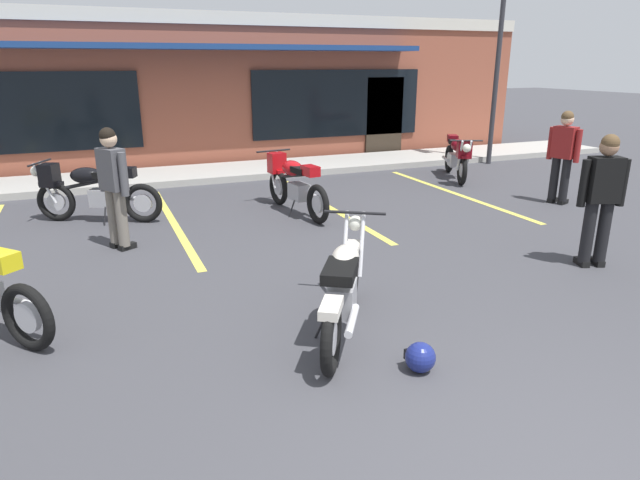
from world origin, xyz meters
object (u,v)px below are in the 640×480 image
Objects in this scene: helmet_on_pavement at (420,357)px; motorcycle_silver_naked at (457,156)px; person_near_building at (113,182)px; parking_lot_lamp_post at (505,15)px; motorcycle_red_sportbike at (294,182)px; person_in_shorts_foreground at (602,193)px; motorcycle_foreground_classic at (344,287)px; motorcycle_black_cruiser at (91,190)px; person_in_black_shirt at (563,152)px.

motorcycle_silver_naked is at bearing 52.32° from helmet_on_pavement.
parking_lot_lamp_post reaches higher than person_near_building.
helmet_on_pavement is (-5.08, -6.57, -0.40)m from motorcycle_silver_naked.
motorcycle_silver_naked is at bearing 16.49° from motorcycle_red_sportbike.
person_in_shorts_foreground and person_near_building have the same top height.
helmet_on_pavement is (-0.81, -5.31, -0.40)m from motorcycle_red_sportbike.
person_near_building reaches higher than motorcycle_foreground_classic.
motorcycle_silver_naked is at bearing 17.05° from person_near_building.
motorcycle_red_sportbike and motorcycle_silver_naked have the same top height.
parking_lot_lamp_post is at bearing 10.87° from motorcycle_black_cruiser.
helmet_on_pavement is (-5.49, -4.02, -0.82)m from person_in_black_shirt.
motorcycle_red_sportbike is at bearing -12.04° from motorcycle_black_cruiser.
person_in_black_shirt is at bearing -14.01° from motorcycle_black_cruiser.
helmet_on_pavement is (2.11, -4.37, -0.82)m from person_near_building.
parking_lot_lamp_post reaches higher than motorcycle_red_sportbike.
person_in_shorts_foreground is 6.44× the size of helmet_on_pavement.
person_near_building is (-7.60, 0.34, 0.00)m from person_in_black_shirt.
parking_lot_lamp_post is (1.57, 3.79, 2.58)m from person_in_black_shirt.
helmet_on_pavement is at bearing -64.16° from person_near_building.
person_in_shorts_foreground reaches higher than motorcycle_red_sportbike.
person_in_black_shirt reaches higher than motorcycle_black_cruiser.
parking_lot_lamp_post is at bearing 20.61° from person_near_building.
person_near_building is (-2.92, -0.94, 0.42)m from motorcycle_red_sportbike.
motorcycle_foreground_classic is 1.00m from helmet_on_pavement.
person_in_shorts_foreground reaches higher than motorcycle_foreground_classic.
person_in_black_shirt is 6.85m from helmet_on_pavement.
motorcycle_black_cruiser is 10.11m from parking_lot_lamp_post.
parking_lot_lamp_post reaches higher than motorcycle_foreground_classic.
person_in_shorts_foreground is at bearing -107.80° from motorcycle_silver_naked.
motorcycle_red_sportbike is 3.30m from motorcycle_black_cruiser.
person_in_black_shirt is at bearing 52.11° from person_in_shorts_foreground.
motorcycle_foreground_classic is at bearing -133.44° from motorcycle_silver_naked.
person_in_shorts_foreground is at bearing -119.50° from parking_lot_lamp_post.
motorcycle_silver_naked is at bearing -147.92° from parking_lot_lamp_post.
motorcycle_silver_naked is 1.18× the size of person_in_black_shirt.
helmet_on_pavement is 11.07m from parking_lot_lamp_post.
motorcycle_black_cruiser is (-2.12, 5.10, 0.07)m from motorcycle_foreground_classic.
motorcycle_black_cruiser reaches higher than helmet_on_pavement.
parking_lot_lamp_post is at bearing 67.47° from person_in_black_shirt.
parking_lot_lamp_post is (9.18, 3.45, 2.58)m from person_near_building.
motorcycle_red_sportbike is at bearing 75.96° from motorcycle_foreground_classic.
motorcycle_black_cruiser is at bearing 165.99° from person_in_black_shirt.
motorcycle_foreground_classic is 4.55m from motorcycle_red_sportbike.
helmet_on_pavement is (0.30, -0.90, -0.33)m from motorcycle_foreground_classic.
motorcycle_foreground_classic is at bearing -173.33° from person_in_shorts_foreground.
motorcycle_black_cruiser is 0.35× the size of parking_lot_lamp_post.
parking_lot_lamp_post is (3.67, 6.49, 2.58)m from person_in_shorts_foreground.
motorcycle_silver_naked is 7.53m from person_near_building.
person_near_building is 6.44× the size of helmet_on_pavement.
motorcycle_red_sportbike is 0.38× the size of parking_lot_lamp_post.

